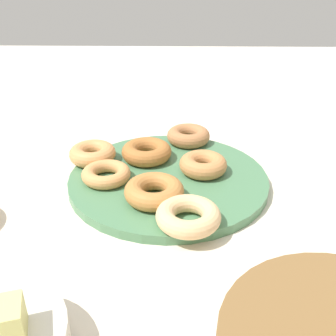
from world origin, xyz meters
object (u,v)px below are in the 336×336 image
Objects in this scene: donut_5 at (188,216)px; melon_chunk_left at (4,321)px; donut_4 at (188,136)px; donut_6 at (203,165)px; donut_2 at (93,153)px; donut_0 at (147,152)px; donut_plate at (168,179)px; donut_3 at (106,174)px; donut_1 at (154,191)px.

melon_chunk_left is (0.17, 0.22, 0.03)m from donut_5.
donut_6 is at bearing 100.15° from donut_4.
donut_2 is 0.92× the size of donut_5.
donut_2 is 0.98× the size of donut_4.
melon_chunk_left reaches higher than donut_6.
donut_0 is at bearing -25.71° from donut_6.
donut_6 reaches higher than donut_plate.
donut_0 is at bearing -55.89° from donut_plate.
donut_plate is at bearing 159.57° from donut_2.
melon_chunk_left reaches higher than donut_2.
donut_4 is (-0.08, -0.08, -0.00)m from donut_0.
donut_6 reaches higher than donut_4.
donut_5 is 1.11× the size of donut_6.
donut_3 is 0.21m from donut_4.
donut_2 is at bearing -63.18° from donut_3.
donut_1 reaches higher than donut_3.
donut_5 is at bearing -128.65° from melon_chunk_left.
donut_5 is at bearing 79.11° from donut_6.
donut_6 is at bearing -131.66° from donut_1.
donut_5 is (-0.05, 0.06, -0.00)m from donut_1.
donut_2 is at bearing -48.54° from donut_5.
donut_plate is 0.07m from donut_6.
donut_3 is 0.89× the size of donut_5.
donut_plate is 4.15× the size of donut_3.
donut_1 is (0.02, 0.08, 0.02)m from donut_plate.
melon_chunk_left is (0.20, 0.37, 0.03)m from donut_6.
donut_2 is 2.39× the size of melon_chunk_left.
donut_6 is (-0.02, 0.13, 0.00)m from donut_4.
donut_plate is 4.02× the size of donut_2.
donut_0 reaches higher than donut_3.
donut_3 is 0.34m from melon_chunk_left.
donut_3 is (-0.04, 0.07, -0.00)m from donut_2.
donut_0 is 1.12× the size of donut_3.
donut_5 is (-0.03, 0.14, 0.02)m from donut_plate.
melon_chunk_left is (0.18, 0.50, 0.03)m from donut_4.
donut_5 is 0.28m from melon_chunk_left.
donut_5 is 2.59× the size of melon_chunk_left.
donut_0 is 0.14m from donut_1.
donut_3 is 0.95× the size of donut_4.
donut_1 reaches higher than donut_4.
donut_1 is at bearing 48.34° from donut_6.
donut_0 is at bearing -70.37° from donut_5.
donut_2 is 0.20m from donut_4.
donut_5 is (-0.07, 0.20, -0.00)m from donut_0.
donut_4 is 0.28m from donut_5.
donut_0 reaches higher than donut_4.
donut_2 is 1.03× the size of donut_6.
donut_1 is 0.31m from melon_chunk_left.
donut_plate is at bearing -77.74° from donut_5.
donut_4 is at bearing -105.01° from donut_1.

